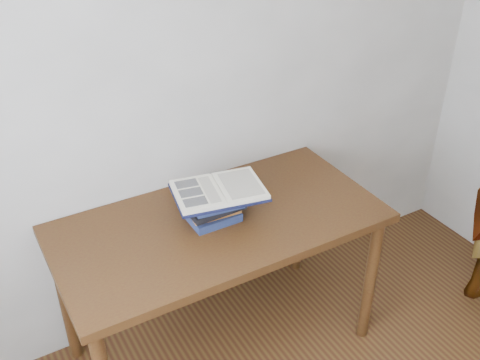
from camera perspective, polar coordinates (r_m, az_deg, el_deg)
desk at (r=2.54m, az=-2.07°, el=-5.85°), size 1.45×0.73×0.78m
book_stack at (r=2.45m, az=-2.72°, el=-2.84°), size 0.25×0.20×0.12m
open_book at (r=2.43m, az=-2.16°, el=-1.08°), size 0.43×0.34×0.03m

